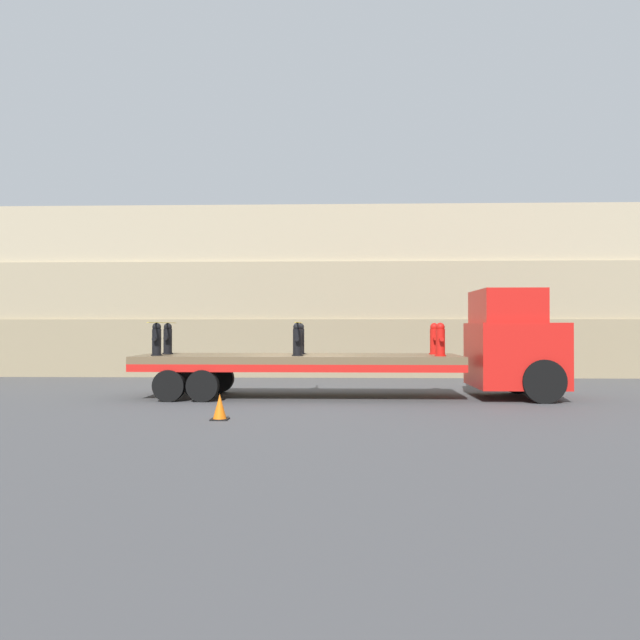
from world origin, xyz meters
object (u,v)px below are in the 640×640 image
at_px(fire_hydrant_black_far_0, 168,339).
at_px(fire_hydrant_black_far_1, 300,339).
at_px(fire_hydrant_red_near_2, 440,340).
at_px(fire_hydrant_red_far_2, 434,339).
at_px(traffic_cone, 220,407).
at_px(truck_cab, 516,344).
at_px(flatbed_trailer, 283,362).
at_px(fire_hydrant_black_near_0, 157,340).
at_px(fire_hydrant_black_near_1, 297,340).

height_order(fire_hydrant_black_far_0, fire_hydrant_black_far_1, same).
bearing_deg(fire_hydrant_black_far_1, fire_hydrant_red_near_2, -15.85).
relative_size(fire_hydrant_black_far_0, fire_hydrant_red_near_2, 1.00).
relative_size(fire_hydrant_red_far_2, traffic_cone, 1.65).
bearing_deg(fire_hydrant_red_far_2, truck_cab, -14.11).
bearing_deg(flatbed_trailer, fire_hydrant_black_far_0, 170.89).
relative_size(fire_hydrant_black_far_0, traffic_cone, 1.65).
relative_size(fire_hydrant_black_far_1, traffic_cone, 1.65).
relative_size(flatbed_trailer, traffic_cone, 16.31).
xyz_separation_m(fire_hydrant_black_near_0, fire_hydrant_black_far_0, (0.00, 1.09, 0.00)).
height_order(fire_hydrant_black_far_0, fire_hydrant_black_near_1, same).
bearing_deg(fire_hydrant_black_far_0, traffic_cone, -63.02).
relative_size(fire_hydrant_black_near_1, fire_hydrant_red_near_2, 1.00).
height_order(truck_cab, fire_hydrant_black_near_0, truck_cab).
bearing_deg(truck_cab, fire_hydrant_red_near_2, -165.89).
xyz_separation_m(flatbed_trailer, fire_hydrant_black_near_1, (0.44, -0.55, 0.65)).
bearing_deg(fire_hydrant_black_far_1, traffic_cone, -105.90).
height_order(fire_hydrant_black_far_0, fire_hydrant_red_near_2, same).
relative_size(fire_hydrant_black_near_1, fire_hydrant_black_far_1, 1.00).
xyz_separation_m(fire_hydrant_black_near_0, fire_hydrant_black_far_1, (3.84, 1.09, 0.00)).
height_order(fire_hydrant_red_far_2, traffic_cone, fire_hydrant_red_far_2).
bearing_deg(flatbed_trailer, fire_hydrant_red_near_2, -7.25).
distance_m(fire_hydrant_black_far_0, traffic_cone, 5.59).
distance_m(fire_hydrant_black_far_0, fire_hydrant_black_far_1, 3.84).
distance_m(flatbed_trailer, fire_hydrant_black_near_1, 0.95).
distance_m(fire_hydrant_black_near_1, fire_hydrant_red_far_2, 3.99).
bearing_deg(fire_hydrant_black_far_0, fire_hydrant_black_near_1, -15.85).
height_order(fire_hydrant_black_far_1, fire_hydrant_red_far_2, same).
distance_m(fire_hydrant_black_near_1, fire_hydrant_black_far_1, 1.09).
relative_size(flatbed_trailer, fire_hydrant_black_far_1, 9.91).
height_order(fire_hydrant_black_near_1, fire_hydrant_red_near_2, same).
xyz_separation_m(flatbed_trailer, fire_hydrant_red_near_2, (4.28, -0.55, 0.65)).
xyz_separation_m(truck_cab, fire_hydrant_black_far_1, (-6.01, 0.55, 0.13)).
distance_m(truck_cab, fire_hydrant_red_far_2, 2.24).
xyz_separation_m(truck_cab, flatbed_trailer, (-6.45, 0.00, -0.52)).
distance_m(fire_hydrant_red_near_2, fire_hydrant_red_far_2, 1.09).
xyz_separation_m(fire_hydrant_black_far_1, fire_hydrant_red_far_2, (3.84, 0.00, 0.00)).
distance_m(fire_hydrant_black_near_0, fire_hydrant_black_far_0, 1.09).
bearing_deg(truck_cab, fire_hydrant_black_far_0, 176.83).
distance_m(fire_hydrant_black_far_1, fire_hydrant_red_far_2, 3.84).
bearing_deg(fire_hydrant_black_far_1, fire_hydrant_black_near_0, -164.15).
bearing_deg(fire_hydrant_black_far_0, fire_hydrant_black_far_1, 0.00).
bearing_deg(fire_hydrant_black_near_0, truck_cab, 3.17).
bearing_deg(fire_hydrant_black_near_0, fire_hydrant_black_near_1, 0.00).
relative_size(fire_hydrant_black_near_0, traffic_cone, 1.65).
xyz_separation_m(truck_cab, fire_hydrant_black_near_1, (-6.01, -0.55, 0.13)).
xyz_separation_m(truck_cab, fire_hydrant_red_near_2, (-2.17, -0.55, 0.13)).
bearing_deg(flatbed_trailer, fire_hydrant_black_near_1, -50.93).
distance_m(flatbed_trailer, fire_hydrant_black_near_0, 3.50).
height_order(fire_hydrant_black_far_0, traffic_cone, fire_hydrant_black_far_0).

